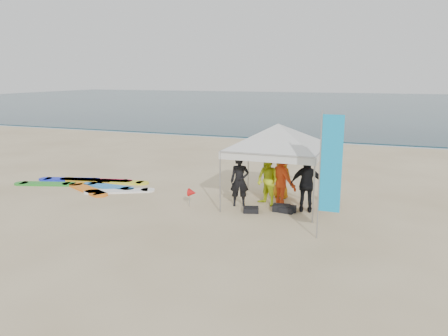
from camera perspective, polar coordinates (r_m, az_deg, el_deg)
ground at (r=13.67m, az=-6.23°, el=-6.88°), size 120.00×120.00×0.00m
ocean at (r=71.88m, az=16.09°, el=8.10°), size 160.00×84.00×0.08m
shoreline_foam at (r=30.60m, az=9.34°, el=3.60°), size 160.00×1.20×0.01m
person_black_a at (r=14.91m, az=2.05°, el=-1.69°), size 0.74×0.61×1.75m
person_yellow at (r=15.05m, az=5.71°, el=-1.65°), size 1.06×1.00×1.73m
person_orange_a at (r=15.08m, az=7.66°, el=-1.25°), size 1.44×1.34×1.95m
person_black_b at (r=14.48m, az=10.79°, el=-2.13°), size 1.15×0.64×1.85m
person_orange_b at (r=16.03m, az=7.50°, el=-1.12°), size 0.87×0.67×1.59m
person_seated at (r=15.23m, az=13.89°, el=-3.53°), size 0.59×0.80×0.84m
canopy_tent at (r=14.84m, az=7.08°, el=5.73°), size 4.27×4.27×3.22m
feather_flag at (r=11.88m, az=13.68°, el=0.31°), size 0.59×0.04×3.52m
marker_pennant at (r=14.91m, az=-4.16°, el=-3.24°), size 0.28×0.28×0.64m
gear_pile at (r=14.53m, az=6.77°, el=-5.34°), size 1.72×0.93×0.22m
surfboard_spread at (r=18.70m, az=-16.90°, el=-2.04°), size 5.65×2.65×0.07m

